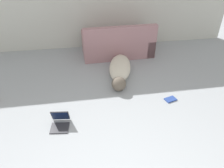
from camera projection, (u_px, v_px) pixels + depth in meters
The scene contains 5 objects.
wall_back at pixel (83, 0), 5.38m from camera, with size 7.87×0.06×2.47m.
couch at pixel (118, 44), 5.49m from camera, with size 1.76×0.89×0.84m.
dog at pixel (120, 69), 4.70m from camera, with size 0.70×1.60×0.31m.
laptop_open at pixel (60, 121), 3.49m from camera, with size 0.32×0.36×0.24m.
book_blue at pixel (170, 99), 4.05m from camera, with size 0.24×0.19×0.02m.
Camera 1 is at (-0.17, -1.05, 2.51)m, focal length 35.00 mm.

